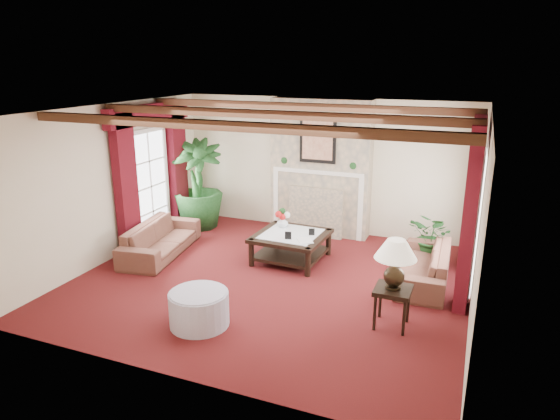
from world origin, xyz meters
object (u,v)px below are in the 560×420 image
at_px(sofa_right, 425,259).
at_px(side_table, 392,307).
at_px(sofa_left, 160,234).
at_px(ottoman, 199,309).
at_px(coffee_table, 291,247).
at_px(potted_palm, 198,203).

relative_size(sofa_right, side_table, 3.45).
distance_m(sofa_left, sofa_right, 4.62).
distance_m(sofa_right, ottoman, 3.66).
bearing_deg(coffee_table, ottoman, -95.10).
bearing_deg(ottoman, sofa_left, 135.15).
bearing_deg(potted_palm, sofa_right, -11.95).
xyz_separation_m(sofa_right, side_table, (-0.23, -1.63, -0.09)).
xyz_separation_m(sofa_left, potted_palm, (-0.15, 1.59, 0.14)).
height_order(sofa_left, coffee_table, sofa_left).
bearing_deg(sofa_right, ottoman, -47.10).
bearing_deg(sofa_left, coffee_table, -84.15).
bearing_deg(potted_palm, coffee_table, -22.02).
relative_size(sofa_left, coffee_table, 1.70).
height_order(coffee_table, ottoman, coffee_table).
xyz_separation_m(coffee_table, side_table, (2.04, -1.64, 0.03)).
height_order(coffee_table, side_table, side_table).
distance_m(sofa_left, coffee_table, 2.39).
height_order(sofa_left, ottoman, sofa_left).
relative_size(sofa_left, potted_palm, 0.95).
bearing_deg(potted_palm, sofa_left, -84.70).
xyz_separation_m(sofa_left, coffee_table, (2.31, 0.60, -0.14)).
xyz_separation_m(potted_palm, ottoman, (2.12, -3.55, -0.29)).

